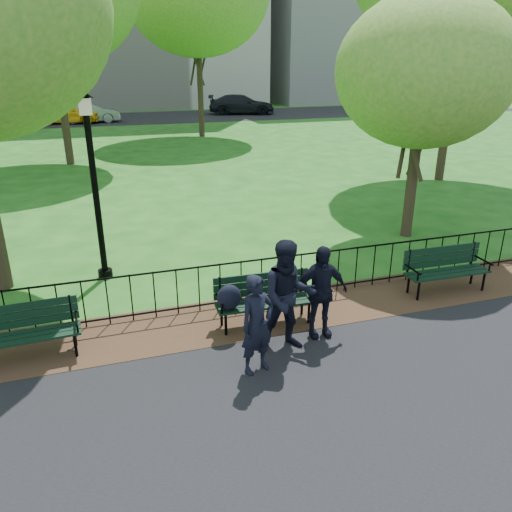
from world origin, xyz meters
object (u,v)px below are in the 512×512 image
object	(u,v)px
park_bench_main	(248,296)
person_left	(257,325)
taxi	(67,113)
sedan_dark	(241,104)
lamppost	(94,182)
person_right	(320,292)
park_bench_left_a	(22,327)
person_mid	(288,296)
tree_near_e	(425,72)
sedan_silver	(90,113)
park_bench_right_a	(445,265)

from	to	relation	value
park_bench_main	person_left	world-z (taller)	person_left
taxi	sedan_dark	world-z (taller)	sedan_dark
lamppost	person_right	xyz separation A→B (m)	(3.31, -3.60, -1.26)
park_bench_main	lamppost	world-z (taller)	lamppost
park_bench_left_a	lamppost	distance (m)	3.46
park_bench_main	lamppost	bearing A→B (deg)	129.37
person_mid	sedan_dark	world-z (taller)	person_mid
park_bench_left_a	taxi	bearing A→B (deg)	87.60
taxi	tree_near_e	bearing A→B (deg)	-154.98
park_bench_left_a	tree_near_e	xyz separation A→B (m)	(8.95, 3.18, 3.52)
lamppost	person_left	xyz separation A→B (m)	(2.01, -4.26, -1.29)
lamppost	sedan_silver	xyz separation A→B (m)	(0.17, 28.87, -1.37)
park_bench_main	person_right	bearing A→B (deg)	-28.26
park_bench_right_a	sedan_dark	distance (m)	34.36
park_bench_right_a	sedan_silver	size ratio (longest dim) A/B	0.42
lamppost	sedan_dark	world-z (taller)	lamppost
person_mid	taxi	world-z (taller)	person_mid
park_bench_left_a	sedan_silver	world-z (taller)	sedan_silver
person_left	park_bench_left_a	bearing A→B (deg)	137.64
person_left	taxi	world-z (taller)	person_left
lamppost	taxi	bearing A→B (deg)	92.79
park_bench_left_a	sedan_silver	xyz separation A→B (m)	(1.46, 31.69, 0.15)
taxi	sedan_dark	distance (m)	13.83
tree_near_e	sedan_dark	xyz separation A→B (m)	(4.56, 30.73, -3.26)
lamppost	sedan_dark	xyz separation A→B (m)	(12.22, 31.09, -1.27)
tree_near_e	sedan_silver	bearing A→B (deg)	104.72
park_bench_right_a	sedan_dark	world-z (taller)	sedan_dark
taxi	park_bench_main	bearing A→B (deg)	-166.12
park_bench_right_a	lamppost	world-z (taller)	lamppost
park_bench_main	park_bench_left_a	size ratio (longest dim) A/B	1.02
sedan_dark	park_bench_left_a	bearing A→B (deg)	173.44
lamppost	person_mid	size ratio (longest dim) A/B	2.08
park_bench_right_a	taxi	bearing A→B (deg)	105.29
person_mid	person_right	size ratio (longest dim) A/B	1.15
person_right	sedan_silver	size ratio (longest dim) A/B	0.38
tree_near_e	park_bench_main	bearing A→B (deg)	-148.20
park_bench_right_a	taxi	distance (m)	32.39
sedan_silver	lamppost	bearing A→B (deg)	-179.71
taxi	sedan_silver	bearing A→B (deg)	-75.06
park_bench_main	person_right	distance (m)	1.23
park_bench_left_a	person_right	distance (m)	4.68
park_bench_main	sedan_silver	world-z (taller)	sedan_silver
park_bench_main	taxi	bearing A→B (deg)	98.77
taxi	sedan_silver	xyz separation A→B (m)	(1.56, 0.21, -0.07)
person_right	taxi	size ratio (longest dim) A/B	0.36
park_bench_left_a	taxi	distance (m)	31.48
person_mid	sedan_dark	xyz separation A→B (m)	(9.55, 34.91, -0.13)
park_bench_left_a	tree_near_e	world-z (taller)	tree_near_e
person_right	person_left	bearing A→B (deg)	-149.18
park_bench_left_a	sedan_silver	size ratio (longest dim) A/B	0.41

